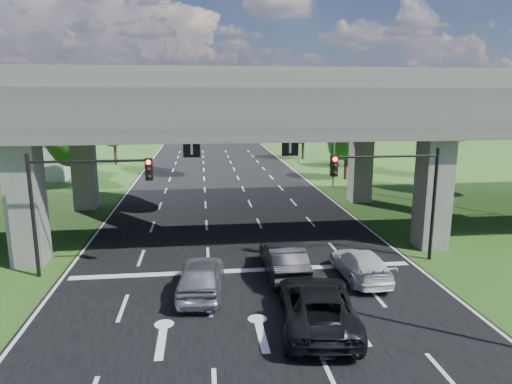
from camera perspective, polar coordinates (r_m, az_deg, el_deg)
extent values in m
plane|color=#244D18|center=(19.99, -0.41, -13.54)|extent=(160.00, 160.00, 0.00)
cube|color=black|center=(29.29, -2.62, -5.14)|extent=(18.00, 120.00, 0.03)
cube|color=#373432|center=(30.02, -3.05, 10.75)|extent=(80.00, 15.00, 2.00)
cube|color=#65625D|center=(22.80, -1.83, 14.19)|extent=(80.00, 0.50, 1.00)
cube|color=#65625D|center=(37.26, -3.85, 13.26)|extent=(80.00, 0.50, 1.00)
cube|color=#65625D|center=(26.07, -26.86, -0.66)|extent=(1.60, 1.60, 7.00)
cube|color=#65625D|center=(37.39, -20.72, 3.30)|extent=(1.60, 1.60, 7.00)
cube|color=#65625D|center=(27.72, 21.29, 0.50)|extent=(1.60, 1.60, 7.00)
cube|color=#65625D|center=(38.56, 12.97, 4.00)|extent=(1.60, 1.60, 7.00)
cube|color=black|center=(23.09, -8.05, 5.35)|extent=(0.85, 0.06, 0.85)
cube|color=black|center=(23.52, 4.28, 5.55)|extent=(0.85, 0.06, 0.85)
cylinder|color=black|center=(25.63, 21.31, -1.52)|extent=(0.18, 0.18, 6.00)
cylinder|color=black|center=(24.00, 15.96, 4.29)|extent=(5.50, 0.12, 0.12)
cube|color=black|center=(22.97, 9.72, 3.25)|extent=(0.35, 0.28, 1.05)
sphere|color=#FF0C05|center=(22.77, 9.87, 4.06)|extent=(0.22, 0.22, 0.22)
cylinder|color=black|center=(24.01, -26.09, -2.80)|extent=(0.18, 0.18, 6.00)
cylinder|color=black|center=(22.75, -20.13, 3.63)|extent=(5.50, 0.12, 0.12)
cube|color=black|center=(22.16, -13.22, 2.79)|extent=(0.35, 0.28, 1.05)
sphere|color=#FF0C05|center=(21.95, -13.31, 3.63)|extent=(0.22, 0.22, 0.22)
cylinder|color=gray|center=(43.92, 9.80, 7.03)|extent=(0.16, 0.16, 10.00)
cylinder|color=gray|center=(43.38, 8.08, 13.24)|extent=(3.00, 0.10, 0.10)
cube|color=gray|center=(43.02, 6.09, 13.17)|extent=(0.60, 0.25, 0.18)
cylinder|color=gray|center=(59.39, 5.38, 8.36)|extent=(0.16, 0.16, 10.00)
cylinder|color=gray|center=(58.99, 4.01, 12.93)|extent=(3.00, 0.10, 0.10)
cube|color=gray|center=(58.73, 2.54, 12.85)|extent=(0.60, 0.25, 0.18)
cylinder|color=black|center=(46.07, -21.86, 2.36)|extent=(0.36, 0.36, 3.30)
sphere|color=#154C14|center=(45.72, -22.15, 6.07)|extent=(4.50, 4.50, 4.50)
sphere|color=#154C14|center=(45.23, -21.89, 7.76)|extent=(3.60, 3.60, 3.60)
sphere|color=#154C14|center=(46.26, -22.30, 5.00)|extent=(3.30, 3.30, 3.30)
cylinder|color=black|center=(54.53, -22.78, 3.41)|extent=(0.36, 0.36, 2.86)
sphere|color=#154C14|center=(54.25, -23.00, 6.13)|extent=(3.90, 3.90, 3.90)
sphere|color=#154C14|center=(53.77, -22.77, 7.35)|extent=(3.12, 3.12, 3.12)
sphere|color=#154C14|center=(54.79, -23.12, 5.34)|extent=(2.86, 2.86, 2.86)
cylinder|color=black|center=(61.32, -17.19, 4.96)|extent=(0.36, 0.36, 3.52)
sphere|color=#154C14|center=(61.05, -17.38, 7.94)|extent=(4.80, 4.80, 4.80)
sphere|color=#154C14|center=(60.61, -17.14, 9.29)|extent=(3.84, 3.84, 3.84)
sphere|color=#154C14|center=(61.56, -17.53, 7.06)|extent=(3.52, 3.52, 3.52)
cylinder|color=black|center=(48.84, 11.15, 3.36)|extent=(0.36, 0.36, 3.08)
sphere|color=#154C14|center=(48.52, 11.28, 6.63)|extent=(4.20, 4.20, 4.20)
sphere|color=#154C14|center=(48.27, 11.91, 8.08)|extent=(3.36, 3.36, 3.36)
sphere|color=#154C14|center=(48.89, 10.76, 5.70)|extent=(3.08, 3.08, 3.08)
cylinder|color=black|center=(57.32, 11.56, 4.46)|extent=(0.36, 0.36, 2.86)
sphere|color=#154C14|center=(57.05, 11.67, 7.05)|extent=(3.90, 3.90, 3.90)
sphere|color=#154C14|center=(56.82, 12.20, 8.20)|extent=(3.12, 3.12, 3.12)
sphere|color=#154C14|center=(57.40, 11.22, 6.32)|extent=(2.86, 2.86, 2.86)
cylinder|color=black|center=(63.88, 5.89, 5.58)|extent=(0.36, 0.36, 3.30)
sphere|color=#154C14|center=(63.63, 5.95, 8.27)|extent=(4.50, 4.50, 4.50)
sphere|color=#154C14|center=(63.36, 6.39, 9.46)|extent=(3.60, 3.60, 3.60)
sphere|color=#154C14|center=(64.02, 5.59, 7.49)|extent=(3.30, 3.30, 3.30)
imported|color=#B4B7BC|center=(20.50, -6.88, -10.34)|extent=(2.36, 4.99, 1.65)
imported|color=black|center=(22.31, 3.46, -8.43)|extent=(1.79, 4.95, 1.62)
imported|color=silver|center=(22.62, 12.91, -8.80)|extent=(2.00, 4.72, 1.36)
imported|color=black|center=(17.87, 7.70, -13.88)|extent=(3.47, 6.18, 1.63)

